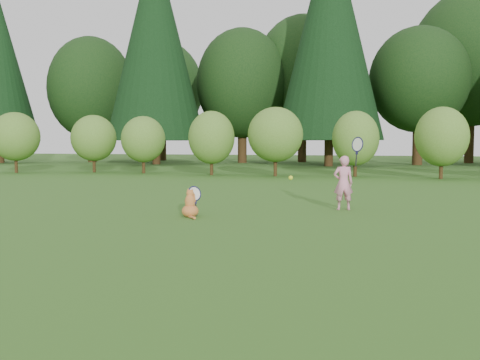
% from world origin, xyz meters
% --- Properties ---
extents(ground, '(100.00, 100.00, 0.00)m').
position_xyz_m(ground, '(0.00, 0.00, 0.00)').
color(ground, '#275718').
rests_on(ground, ground).
extents(shrub_row, '(28.00, 3.00, 2.80)m').
position_xyz_m(shrub_row, '(0.00, 13.00, 1.40)').
color(shrub_row, '#466E22').
rests_on(shrub_row, ground).
extents(woodland_backdrop, '(48.00, 10.00, 15.00)m').
position_xyz_m(woodland_backdrop, '(0.00, 23.00, 7.50)').
color(woodland_backdrop, black).
rests_on(woodland_backdrop, ground).
extents(child, '(0.64, 0.43, 1.64)m').
position_xyz_m(child, '(1.86, 2.67, 0.57)').
color(child, pink).
rests_on(child, ground).
extents(cat, '(0.46, 0.79, 0.70)m').
position_xyz_m(cat, '(-0.77, 0.91, 0.27)').
color(cat, '#BE6D24').
rests_on(cat, ground).
extents(tennis_ball, '(0.08, 0.08, 0.08)m').
position_xyz_m(tennis_ball, '(1.05, 1.10, 0.73)').
color(tennis_ball, '#D3E91B').
rests_on(tennis_ball, ground).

